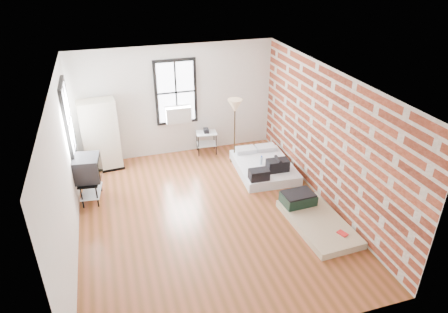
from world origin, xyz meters
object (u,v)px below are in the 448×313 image
object	(u,v)px
floor_lamp	(235,109)
mattress_main	(264,166)
side_table	(206,137)
wardrobe	(100,136)
mattress_bare	(313,217)
tv_stand	(88,170)

from	to	relation	value
floor_lamp	mattress_main	bearing A→B (deg)	-55.52
side_table	floor_lamp	world-z (taller)	floor_lamp
wardrobe	floor_lamp	distance (m)	3.24
mattress_main	mattress_bare	distance (m)	2.13
wardrobe	side_table	bearing A→B (deg)	-3.20
mattress_main	tv_stand	distance (m)	4.00
mattress_main	side_table	world-z (taller)	side_table
mattress_bare	floor_lamp	size ratio (longest dim) A/B	1.11
wardrobe	mattress_bare	bearing A→B (deg)	-46.71
mattress_main	floor_lamp	world-z (taller)	floor_lamp
side_table	tv_stand	bearing A→B (deg)	-153.99
side_table	mattress_main	bearing A→B (deg)	-52.70
floor_lamp	tv_stand	world-z (taller)	floor_lamp
side_table	floor_lamp	xyz separation A→B (m)	(0.55, -0.65, 0.93)
mattress_bare	mattress_main	bearing A→B (deg)	92.06
tv_stand	side_table	bearing A→B (deg)	33.48
side_table	floor_lamp	size ratio (longest dim) A/B	0.42
side_table	tv_stand	distance (m)	3.24
wardrobe	floor_lamp	size ratio (longest dim) A/B	1.07
side_table	floor_lamp	distance (m)	1.26
side_table	floor_lamp	bearing A→B (deg)	-49.72
wardrobe	side_table	distance (m)	2.63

